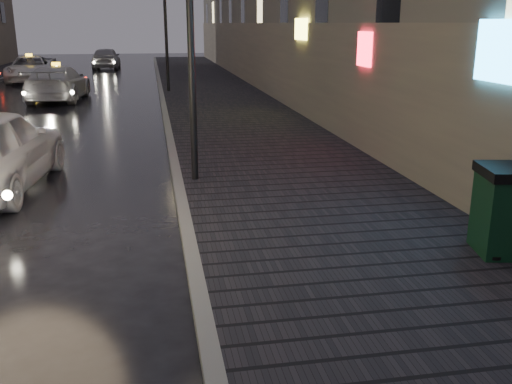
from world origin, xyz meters
TOP-DOWN VIEW (x-y plane):
  - ground at (0.00, 0.00)m, footprint 120.00×120.00m
  - sidewalk at (3.90, 21.00)m, footprint 4.60×58.00m
  - curb at (1.50, 21.00)m, footprint 0.20×58.00m
  - lamp_near at (1.85, 6.00)m, footprint 0.36×0.36m
  - lamp_far at (1.85, 22.00)m, footprint 0.36×0.36m
  - trash_bin at (5.73, 1.36)m, footprint 0.93×0.93m
  - taxi_mid at (-2.86, 20.48)m, footprint 2.41×5.19m
  - taxi_far at (-5.60, 29.28)m, footprint 2.67×5.23m
  - car_far at (-2.03, 38.02)m, footprint 1.88×4.53m

SIDE VIEW (x-z plane):
  - ground at x=0.00m, z-range 0.00..0.00m
  - sidewalk at x=3.90m, z-range 0.00..0.15m
  - curb at x=1.50m, z-range 0.00..0.15m
  - taxi_far at x=-5.60m, z-range 0.00..1.42m
  - taxi_mid at x=-2.86m, z-range 0.00..1.47m
  - car_far at x=-2.03m, z-range 0.00..1.53m
  - trash_bin at x=5.73m, z-range 0.16..1.38m
  - lamp_near at x=1.85m, z-range 0.85..6.13m
  - lamp_far at x=1.85m, z-range 0.85..6.13m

